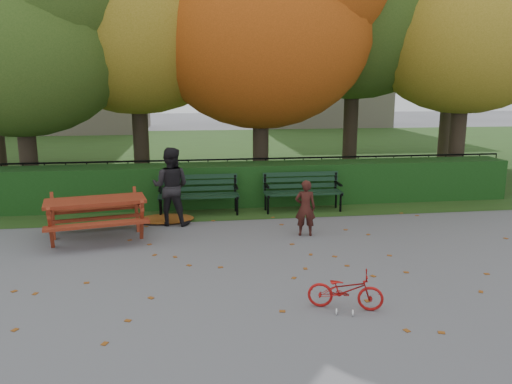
{
  "coord_description": "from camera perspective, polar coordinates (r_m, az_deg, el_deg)",
  "views": [
    {
      "loc": [
        -1.56,
        -7.39,
        2.88
      ],
      "look_at": [
        -0.33,
        1.25,
        1.0
      ],
      "focal_mm": 35.0,
      "sensor_mm": 36.0,
      "label": 1
    }
  ],
  "objects": [
    {
      "name": "ground",
      "position": [
        8.08,
        3.63,
        -8.75
      ],
      "size": [
        90.0,
        90.0,
        0.0
      ],
      "primitive_type": "plane",
      "color": "slate",
      "rests_on": "ground"
    },
    {
      "name": "grass_strip",
      "position": [
        21.63,
        -3.89,
        4.51
      ],
      "size": [
        90.0,
        90.0,
        0.0
      ],
      "primitive_type": "plane",
      "color": "#233915",
      "rests_on": "ground"
    },
    {
      "name": "building_left",
      "position": [
        34.51,
        -21.7,
        19.05
      ],
      "size": [
        10.0,
        7.0,
        15.0
      ],
      "primitive_type": "cube",
      "color": "#AFA28B",
      "rests_on": "ground"
    },
    {
      "name": "building_right",
      "position": [
        36.79,
        7.32,
        16.95
      ],
      "size": [
        9.0,
        6.0,
        12.0
      ],
      "primitive_type": "cube",
      "color": "#AFA28B",
      "rests_on": "ground"
    },
    {
      "name": "hedge",
      "position": [
        12.22,
        -0.6,
        0.93
      ],
      "size": [
        13.0,
        0.9,
        1.0
      ],
      "primitive_type": "cube",
      "color": "black",
      "rests_on": "ground"
    },
    {
      "name": "iron_fence",
      "position": [
        12.99,
        -1.06,
        1.77
      ],
      "size": [
        14.0,
        0.04,
        1.02
      ],
      "color": "black",
      "rests_on": "ground"
    },
    {
      "name": "tree_a",
      "position": [
        13.56,
        -24.84,
        18.04
      ],
      "size": [
        5.88,
        5.6,
        7.48
      ],
      "color": "black",
      "rests_on": "ground"
    },
    {
      "name": "tree_c",
      "position": [
        13.7,
        2.2,
        20.32
      ],
      "size": [
        6.3,
        6.0,
        8.0
      ],
      "color": "black",
      "rests_on": "ground"
    },
    {
      "name": "tree_e",
      "position": [
        15.6,
        24.7,
        19.24
      ],
      "size": [
        6.09,
        5.8,
        8.16
      ],
      "color": "black",
      "rests_on": "ground"
    },
    {
      "name": "tree_g",
      "position": [
        19.95,
        22.96,
        18.43
      ],
      "size": [
        6.3,
        6.0,
        8.55
      ],
      "color": "black",
      "rests_on": "ground"
    },
    {
      "name": "bench_left",
      "position": [
        11.34,
        -6.59,
        0.07
      ],
      "size": [
        1.8,
        0.57,
        0.88
      ],
      "color": "black",
      "rests_on": "ground"
    },
    {
      "name": "bench_right",
      "position": [
        11.64,
        5.29,
        0.42
      ],
      "size": [
        1.8,
        0.57,
        0.88
      ],
      "color": "black",
      "rests_on": "ground"
    },
    {
      "name": "picnic_table",
      "position": [
        9.86,
        -17.84,
        -1.77
      ],
      "size": [
        2.07,
        1.79,
        0.88
      ],
      "rotation": [
        0.0,
        0.0,
        0.2
      ],
      "color": "maroon",
      "rests_on": "ground"
    },
    {
      "name": "leaf_pile",
      "position": [
        10.97,
        -10.28,
        -3.03
      ],
      "size": [
        1.46,
        1.28,
        0.08
      ],
      "primitive_type": "ellipsoid",
      "rotation": [
        0.0,
        0.0,
        0.43
      ],
      "color": "brown",
      "rests_on": "ground"
    },
    {
      "name": "leaf_scatter",
      "position": [
        8.35,
        3.21,
        -7.99
      ],
      "size": [
        9.0,
        5.7,
        0.01
      ],
      "primitive_type": null,
      "color": "brown",
      "rests_on": "ground"
    },
    {
      "name": "child",
      "position": [
        9.69,
        5.66,
        -1.82
      ],
      "size": [
        0.44,
        0.33,
        1.1
      ],
      "primitive_type": "imported",
      "rotation": [
        0.0,
        0.0,
        2.97
      ],
      "color": "#381612",
      "rests_on": "ground"
    },
    {
      "name": "adult",
      "position": [
        10.5,
        -9.72,
        0.64
      ],
      "size": [
        0.92,
        0.79,
        1.63
      ],
      "primitive_type": "imported",
      "rotation": [
        0.0,
        0.0,
        2.89
      ],
      "color": "black",
      "rests_on": "ground"
    },
    {
      "name": "bicycle",
      "position": [
        6.73,
        10.18,
        -10.97
      ],
      "size": [
        1.04,
        0.64,
        0.52
      ],
      "primitive_type": "imported",
      "rotation": [
        0.0,
        0.0,
        1.25
      ],
      "color": "#A4100F",
      "rests_on": "ground"
    }
  ]
}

